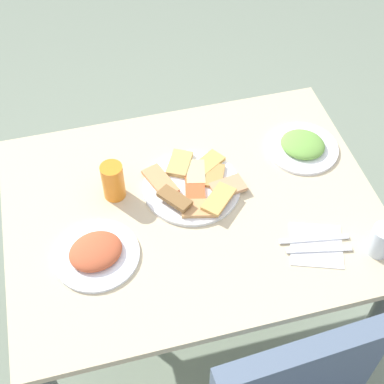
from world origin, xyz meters
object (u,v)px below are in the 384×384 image
object	(u,v)px
salad_plate_rice	(302,146)
paper_napkin	(316,245)
pide_platter	(193,185)
drinking_glass	(381,240)
dining_table	(192,222)
spoon	(319,249)
fork	(314,239)
salad_plate_greens	(96,253)
soda_can	(113,181)

from	to	relation	value
salad_plate_rice	paper_napkin	world-z (taller)	salad_plate_rice
pide_platter	drinking_glass	bearing A→B (deg)	141.39
dining_table	salad_plate_rice	xyz separation A→B (m)	(-0.40, -0.14, 0.10)
salad_plate_rice	spoon	world-z (taller)	salad_plate_rice
dining_table	paper_napkin	distance (m)	0.38
salad_plate_rice	drinking_glass	world-z (taller)	drinking_glass
paper_napkin	spoon	xyz separation A→B (m)	(0.00, 0.02, 0.00)
pide_platter	fork	size ratio (longest dim) A/B	1.54
pide_platter	salad_plate_rice	bearing A→B (deg)	-169.43
dining_table	salad_plate_greens	distance (m)	0.33
pide_platter	soda_can	size ratio (longest dim) A/B	2.52
drinking_glass	pide_platter	bearing A→B (deg)	-38.61
dining_table	salad_plate_rice	bearing A→B (deg)	-161.12
salad_plate_greens	soda_can	bearing A→B (deg)	-112.77
soda_can	spoon	size ratio (longest dim) A/B	0.66
soda_can	paper_napkin	distance (m)	0.61
paper_napkin	soda_can	bearing A→B (deg)	-32.32
pide_platter	salad_plate_greens	distance (m)	0.36
pide_platter	salad_plate_rice	world-z (taller)	pide_platter
pide_platter	spoon	distance (m)	0.42
salad_plate_greens	soda_can	distance (m)	0.23
dining_table	soda_can	xyz separation A→B (m)	(0.21, -0.10, 0.14)
pide_platter	paper_napkin	size ratio (longest dim) A/B	2.12
salad_plate_rice	fork	size ratio (longest dim) A/B	1.17
dining_table	fork	distance (m)	0.38
salad_plate_rice	paper_napkin	size ratio (longest dim) A/B	1.60
drinking_glass	dining_table	bearing A→B (deg)	-31.71
salad_plate_greens	fork	xyz separation A→B (m)	(-0.60, 0.10, -0.01)
soda_can	fork	xyz separation A→B (m)	(-0.51, 0.31, -0.06)
salad_plate_greens	pide_platter	bearing A→B (deg)	-151.89
salad_plate_rice	soda_can	distance (m)	0.62
pide_platter	salad_plate_rice	size ratio (longest dim) A/B	1.32
fork	salad_plate_rice	bearing A→B (deg)	-97.26
pide_platter	drinking_glass	world-z (taller)	drinking_glass
drinking_glass	fork	size ratio (longest dim) A/B	0.49
salad_plate_rice	paper_napkin	distance (m)	0.38
dining_table	salad_plate_greens	xyz separation A→B (m)	(0.30, 0.11, 0.10)
drinking_glass	fork	xyz separation A→B (m)	(0.16, -0.08, -0.04)
paper_napkin	spoon	distance (m)	0.02
drinking_glass	fork	world-z (taller)	drinking_glass
paper_napkin	salad_plate_rice	bearing A→B (deg)	-105.65
pide_platter	paper_napkin	world-z (taller)	pide_platter
drinking_glass	spoon	size ratio (longest dim) A/B	0.53
pide_platter	drinking_glass	size ratio (longest dim) A/B	3.17
salad_plate_greens	spoon	world-z (taller)	salad_plate_greens
salad_plate_greens	spoon	bearing A→B (deg)	167.05
salad_plate_greens	spoon	xyz separation A→B (m)	(-0.60, 0.14, -0.01)
soda_can	salad_plate_greens	bearing A→B (deg)	67.23
pide_platter	soda_can	world-z (taller)	soda_can
dining_table	drinking_glass	distance (m)	0.55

